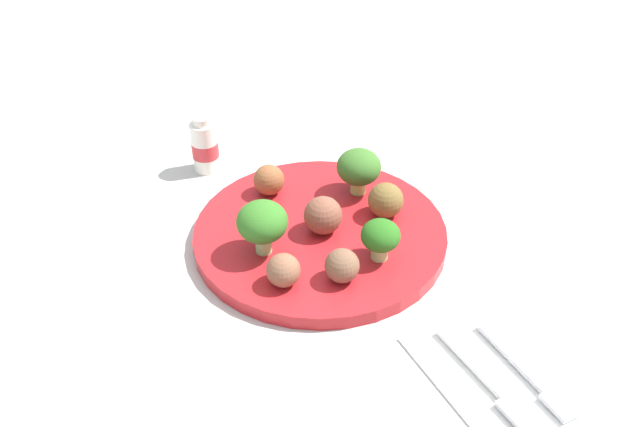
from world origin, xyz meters
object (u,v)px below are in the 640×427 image
meatball_near_rim (319,217)px  fork (531,373)px  meatball_back_right (269,180)px  meatball_far_rim (386,200)px  broccoli_floret_mid_left (380,237)px  yogurt_bottle (205,146)px  broccoli_floret_back_left (359,168)px  napkin (508,378)px  meatball_mid_right (283,270)px  knife (498,388)px  broccoli_floret_center (262,223)px  plate (320,234)px  meatball_front_right (342,266)px

meatball_near_rim → fork: size_ratio=0.35×
meatball_back_right → meatball_far_rim: bearing=37.8°
broccoli_floret_mid_left → yogurt_bottle: yogurt_bottle is taller
broccoli_floret_back_left → meatball_back_right: size_ratio=1.53×
broccoli_floret_mid_left → napkin: (0.18, 0.00, -0.04)m
meatball_near_rim → meatball_mid_right: 0.09m
fork → napkin: bearing=-119.9°
meatball_near_rim → knife: size_ratio=0.29×
broccoli_floret_center → meatball_near_rim: size_ratio=1.43×
broccoli_floret_mid_left → broccoli_floret_center: (-0.08, -0.09, 0.01)m
fork → meatball_far_rim: bearing=172.6°
fork → knife: size_ratio=0.83×
yogurt_bottle → plate: bearing=10.9°
napkin → knife: bearing=-74.6°
broccoli_floret_mid_left → meatball_back_right: bearing=-168.4°
meatball_far_rim → meatball_mid_right: size_ratio=1.17×
plate → meatball_front_right: (0.08, -0.03, 0.03)m
fork → meatball_front_right: bearing=-158.9°
broccoli_floret_mid_left → meatball_far_rim: (-0.06, 0.05, -0.01)m
knife → meatball_near_rim: bearing=-177.3°
broccoli_floret_mid_left → meatball_front_right: bearing=-84.1°
plate → meatball_mid_right: (0.05, -0.08, 0.03)m
meatball_front_right → broccoli_floret_back_left: bearing=137.4°
broccoli_floret_center → meatball_mid_right: (0.05, -0.01, -0.02)m
meatball_mid_right → meatball_front_right: bearing=62.4°
meatball_back_right → meatball_near_rim: bearing=3.8°
meatball_near_rim → napkin: 0.26m
broccoli_floret_mid_left → meatball_back_right: size_ratio=1.25×
broccoli_floret_center → knife: bearing=16.7°
meatball_mid_right → meatball_front_right: (0.03, 0.05, 0.00)m
broccoli_floret_back_left → meatball_mid_right: broccoli_floret_back_left is taller
broccoli_floret_back_left → meatball_mid_right: 0.18m
plate → meatball_mid_right: size_ratio=8.14×
meatball_far_rim → knife: bearing=-15.6°
broccoli_floret_back_left → meatball_back_right: broccoli_floret_back_left is taller
knife → yogurt_bottle: size_ratio=1.92×
plate → meatball_back_right: size_ratio=7.66×
broccoli_floret_center → meatball_far_rim: 0.15m
fork → knife: (-0.00, -0.04, -0.00)m
knife → plate: bearing=-178.4°
meatball_mid_right → knife: (0.21, 0.09, -0.03)m
meatball_mid_right → broccoli_floret_back_left: bearing=119.2°
broccoli_floret_mid_left → fork: bearing=5.9°
meatball_back_right → fork: 0.36m
meatball_near_rim → yogurt_bottle: 0.21m
yogurt_bottle → meatball_far_rim: bearing=27.1°
knife → broccoli_floret_mid_left: bearing=175.1°
broccoli_floret_mid_left → meatball_far_rim: size_ratio=1.14×
plate → napkin: size_ratio=1.65×
meatball_front_right → fork: bearing=21.1°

